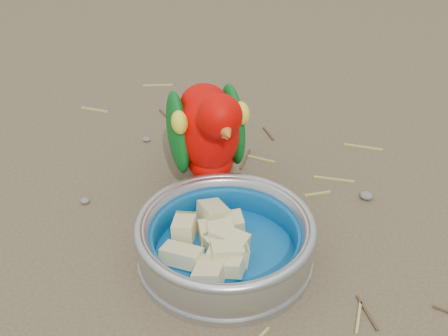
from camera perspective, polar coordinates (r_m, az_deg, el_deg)
The scene contains 6 objects.
ground at distance 0.73m, azimuth -3.02°, elevation -12.37°, with size 60.00×60.00×0.00m, color brown.
food_bowl at distance 0.77m, azimuth 0.12°, elevation -8.15°, with size 0.21×0.21×0.02m, color #B2B2BA.
bowl_wall at distance 0.75m, azimuth 0.12°, elevation -6.46°, with size 0.21×0.21×0.04m, color #B2B2BA, non-canonical shape.
fruit_wedges at distance 0.75m, azimuth 0.12°, elevation -6.86°, with size 0.13×0.13×0.03m, color #D7C589, non-canonical shape.
lory_parrot at distance 0.83m, azimuth -1.41°, elevation 2.49°, with size 0.10×0.22×0.18m, color #CD0300, non-canonical shape.
ground_debris at distance 0.78m, azimuth -1.42°, elevation -7.90°, with size 0.90×0.80×0.01m, color tan, non-canonical shape.
Camera 1 is at (0.27, -0.42, 0.53)m, focal length 50.00 mm.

